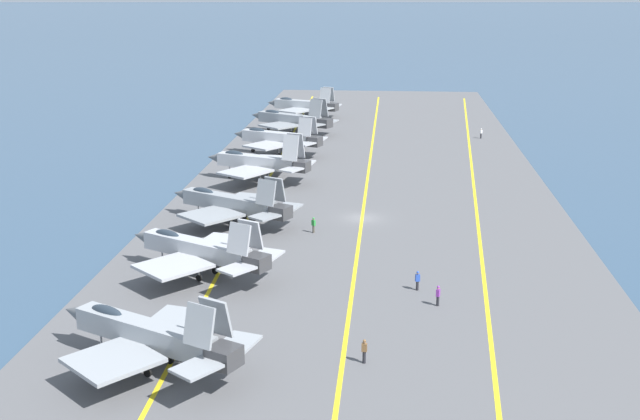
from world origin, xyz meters
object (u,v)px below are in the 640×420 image
Objects in this scene: crew_blue_vest at (418,280)px; crew_white_vest at (481,133)px; parked_jet_second at (149,334)px; parked_jet_fourth at (231,203)px; parked_jet_eighth at (303,105)px; parked_jet_fifth at (259,162)px; crew_green_vest at (314,224)px; crew_brown_vest at (364,350)px; parked_jet_seventh at (291,119)px; parked_jet_sixth at (278,138)px; crew_purple_vest at (438,295)px; parked_jet_third at (200,250)px.

crew_white_vest is (71.05, -12.72, -0.01)m from crew_blue_vest.
parked_jet_fourth is at bearing 1.78° from parked_jet_second.
parked_jet_eighth is at bearing -0.07° from parked_jet_fourth.
crew_white_vest is at bearing -44.31° from parked_jet_fifth.
crew_green_vest is at bearing -106.52° from parked_jet_fourth.
crew_green_vest is at bearing -172.89° from parked_jet_eighth.
crew_brown_vest is (-29.86, -6.50, 0.06)m from crew_green_vest.
parked_jet_seventh is 32.94m from crew_white_vest.
parked_jet_eighth is at bearing 7.11° from crew_green_vest.
parked_jet_sixth is at bearing 13.40° from crew_green_vest.
parked_jet_fourth is 1.04× the size of parked_jet_fifth.
parked_jet_sixth is at bearing 20.36° from crew_purple_vest.
parked_jet_sixth is 40.06m from crew_green_vest.
parked_jet_fourth is 9.06× the size of crew_blue_vest.
crew_purple_vest is (-40.89, -21.60, -1.70)m from parked_jet_fifth.
parked_jet_second is 0.99× the size of parked_jet_fourth.
crew_purple_vest is at bearing -167.06° from parked_jet_eighth.
crew_brown_vest is at bearing 168.84° from crew_white_vest.
parked_jet_third reaches higher than parked_jet_fourth.
parked_jet_fifth is at bearing 179.91° from parked_jet_eighth.
parked_jet_eighth is at bearing 8.60° from crew_brown_vest.
parked_jet_eighth reaches higher than crew_purple_vest.
parked_jet_sixth is at bearing 12.92° from crew_brown_vest.
crew_green_vest is (-57.51, -9.51, -1.51)m from parked_jet_seventh.
parked_jet_fourth reaches higher than crew_white_vest.
parked_jet_second is 34.64m from parked_jet_fourth.
parked_jet_seventh is at bearing 0.76° from parked_jet_second.
parked_jet_third reaches higher than crew_brown_vest.
crew_blue_vest is at bearing -49.39° from parked_jet_second.
crew_brown_vest is (-87.36, -16.01, -1.45)m from parked_jet_seventh.
parked_jet_seventh is at bearing 86.43° from crew_white_vest.
crew_blue_vest reaches higher than crew_green_vest.
parked_jet_eighth is at bearing 12.94° from crew_purple_vest.
parked_jet_seventh is 9.48× the size of crew_blue_vest.
crew_blue_vest is at bearing -132.57° from parked_jet_fourth.
parked_jet_sixth is 61.78m from crew_purple_vest.
parked_jet_seventh is 75.84m from crew_blue_vest.
crew_white_vest is at bearing -19.93° from parked_jet_second.
parked_jet_second is at bearing 122.09° from crew_purple_vest.
parked_jet_fifth is (53.76, 1.07, 0.16)m from parked_jet_second.
parked_jet_fifth is at bearing 28.07° from crew_blue_vest.
crew_blue_vest is at bearing 169.85° from crew_white_vest.
parked_jet_second is at bearing -178.22° from parked_jet_fourth.
parked_jet_eighth is (88.55, 0.31, -0.13)m from parked_jet_third.
parked_jet_seventh reaches higher than crew_green_vest.
parked_jet_second is 8.84× the size of crew_purple_vest.
crew_purple_vest is 12.30m from crew_brown_vest.
crew_blue_vest is 72.18m from crew_white_vest.
crew_green_vest is 60.16m from crew_white_vest.
crew_white_vest reaches higher than crew_green_vest.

